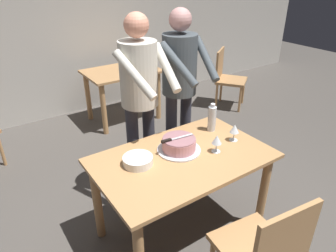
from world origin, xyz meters
TOP-DOWN VIEW (x-y plane):
  - ground_plane at (0.00, 0.00)m, footprint 14.00×14.00m
  - back_wall at (0.00, 2.94)m, footprint 10.00×0.12m
  - main_dining_table at (0.00, 0.00)m, footprint 1.33×0.83m
  - cake_on_platter at (0.03, 0.09)m, footprint 0.34×0.34m
  - cake_knife at (-0.04, 0.10)m, footprint 0.27×0.05m
  - plate_stack at (-0.33, 0.11)m, footprint 0.22×0.22m
  - wine_glass_near at (0.49, -0.04)m, footprint 0.08×0.08m
  - wine_glass_far at (0.25, -0.09)m, footprint 0.08×0.08m
  - water_bottle at (0.46, 0.20)m, footprint 0.07×0.07m
  - person_cutting_cake at (-0.00, 0.62)m, footprint 0.46×0.57m
  - person_standing_beside at (0.45, 0.65)m, footprint 0.47×0.56m
  - chair_near_side at (0.03, -0.79)m, footprint 0.49×0.49m
  - background_table at (0.61, 2.24)m, footprint 1.00×0.70m
  - background_chair_0 at (2.18, 1.75)m, footprint 0.61×0.61m

SIDE VIEW (x-z plane):
  - ground_plane at x=0.00m, z-range 0.00..0.00m
  - chair_near_side at x=0.03m, z-range 0.04..0.94m
  - background_chair_0 at x=2.18m, z-range 0.04..0.94m
  - background_table at x=0.61m, z-range 0.21..0.95m
  - main_dining_table at x=0.00m, z-range 0.25..1.00m
  - plate_stack at x=-0.33m, z-range 0.75..0.81m
  - cake_on_platter at x=0.03m, z-range 0.75..0.86m
  - wine_glass_near at x=0.49m, z-range 0.78..0.92m
  - wine_glass_far at x=0.25m, z-range 0.78..0.92m
  - water_bottle at x=0.46m, z-range 0.74..0.99m
  - cake_knife at x=-0.04m, z-range 0.86..0.88m
  - person_cutting_cake at x=0.00m, z-range 0.22..1.94m
  - person_standing_beside at x=0.45m, z-range 0.22..1.94m
  - back_wall at x=0.00m, z-range 0.00..2.70m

